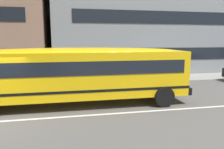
# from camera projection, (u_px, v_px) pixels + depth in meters

# --- Properties ---
(sidewalk_far) EXTENTS (120.00, 3.00, 0.01)m
(sidewalk_far) POSITION_uv_depth(u_px,v_px,m) (29.00, 83.00, 16.17)
(sidewalk_far) COLOR gray
(sidewalk_far) RESTS_ON ground_plane
(school_bus) EXTENTS (12.62, 2.99, 2.82)m
(school_bus) POSITION_uv_depth(u_px,v_px,m) (71.00, 71.00, 10.55)
(school_bus) COLOR yellow
(school_bus) RESTS_ON ground_plane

